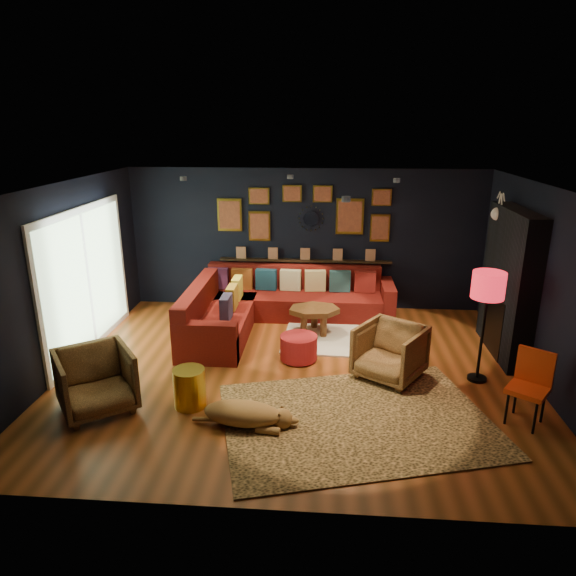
# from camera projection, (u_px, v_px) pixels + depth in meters

# --- Properties ---
(floor) EXTENTS (6.50, 6.50, 0.00)m
(floor) POSITION_uv_depth(u_px,v_px,m) (296.00, 371.00, 7.29)
(floor) COLOR #9A491E
(floor) RESTS_ON ground
(room_walls) EXTENTS (6.50, 6.50, 6.50)m
(room_walls) POSITION_uv_depth(u_px,v_px,m) (296.00, 263.00, 6.80)
(room_walls) COLOR black
(room_walls) RESTS_ON ground
(sectional) EXTENTS (3.41, 2.69, 0.86)m
(sectional) POSITION_uv_depth(u_px,v_px,m) (267.00, 306.00, 8.95)
(sectional) COLOR maroon
(sectional) RESTS_ON ground
(ledge) EXTENTS (3.20, 0.12, 0.04)m
(ledge) POSITION_uv_depth(u_px,v_px,m) (305.00, 261.00, 9.55)
(ledge) COLOR black
(ledge) RESTS_ON room_walls
(gallery_wall) EXTENTS (3.15, 0.04, 1.02)m
(gallery_wall) POSITION_uv_depth(u_px,v_px,m) (305.00, 213.00, 9.31)
(gallery_wall) COLOR gold
(gallery_wall) RESTS_ON room_walls
(sunburst_mirror) EXTENTS (0.47, 0.16, 0.47)m
(sunburst_mirror) POSITION_uv_depth(u_px,v_px,m) (311.00, 219.00, 9.34)
(sunburst_mirror) COLOR silver
(sunburst_mirror) RESTS_ON room_walls
(fireplace) EXTENTS (0.31, 1.60, 2.20)m
(fireplace) POSITION_uv_depth(u_px,v_px,m) (508.00, 289.00, 7.60)
(fireplace) COLOR black
(fireplace) RESTS_ON ground
(deer_head) EXTENTS (0.50, 0.28, 0.45)m
(deer_head) POSITION_uv_depth(u_px,v_px,m) (509.00, 214.00, 7.75)
(deer_head) COLOR white
(deer_head) RESTS_ON fireplace
(sliding_door) EXTENTS (0.06, 2.80, 2.20)m
(sliding_door) POSITION_uv_depth(u_px,v_px,m) (87.00, 280.00, 7.76)
(sliding_door) COLOR white
(sliding_door) RESTS_ON ground
(ceiling_spots) EXTENTS (3.30, 2.50, 0.06)m
(ceiling_spots) POSITION_uv_depth(u_px,v_px,m) (300.00, 183.00, 7.26)
(ceiling_spots) COLOR black
(ceiling_spots) RESTS_ON room_walls
(shag_rug) EXTENTS (2.07, 1.55, 0.03)m
(shag_rug) POSITION_uv_depth(u_px,v_px,m) (346.00, 338.00, 8.39)
(shag_rug) COLOR white
(shag_rug) RESTS_ON ground
(leopard_rug) EXTENTS (3.58, 2.95, 0.02)m
(leopard_rug) POSITION_uv_depth(u_px,v_px,m) (356.00, 419.00, 6.10)
(leopard_rug) COLOR tan
(leopard_rug) RESTS_ON ground
(coffee_table) EXTENTS (0.94, 0.75, 0.43)m
(coffee_table) POSITION_uv_depth(u_px,v_px,m) (314.00, 313.00, 8.48)
(coffee_table) COLOR brown
(coffee_table) RESTS_ON shag_rug
(pouf) EXTENTS (0.55, 0.55, 0.36)m
(pouf) POSITION_uv_depth(u_px,v_px,m) (299.00, 347.00, 7.58)
(pouf) COLOR maroon
(pouf) RESTS_ON shag_rug
(armchair_left) EXTENTS (1.14, 1.13, 0.86)m
(armchair_left) POSITION_uv_depth(u_px,v_px,m) (95.00, 378.00, 6.19)
(armchair_left) COLOR #BB7D41
(armchair_left) RESTS_ON ground
(armchair_right) EXTENTS (1.10, 1.08, 0.83)m
(armchair_right) POSITION_uv_depth(u_px,v_px,m) (390.00, 350.00, 7.00)
(armchair_right) COLOR #BB7D41
(armchair_right) RESTS_ON ground
(gold_stool) EXTENTS (0.40, 0.40, 0.50)m
(gold_stool) POSITION_uv_depth(u_px,v_px,m) (190.00, 388.00, 6.34)
(gold_stool) COLOR gold
(gold_stool) RESTS_ON ground
(orange_chair) EXTENTS (0.58, 0.58, 0.88)m
(orange_chair) POSITION_uv_depth(u_px,v_px,m) (531.00, 381.00, 5.94)
(orange_chair) COLOR black
(orange_chair) RESTS_ON ground
(floor_lamp) EXTENTS (0.43, 0.43, 1.54)m
(floor_lamp) POSITION_uv_depth(u_px,v_px,m) (488.00, 290.00, 6.66)
(floor_lamp) COLOR black
(floor_lamp) RESTS_ON ground
(dog) EXTENTS (1.31, 0.74, 0.40)m
(dog) POSITION_uv_depth(u_px,v_px,m) (242.00, 409.00, 5.92)
(dog) COLOR #9F733F
(dog) RESTS_ON leopard_rug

